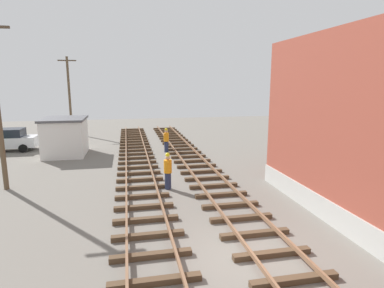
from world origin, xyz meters
name	(u,v)px	position (x,y,z in m)	size (l,w,h in m)	color
ground_plane	(249,259)	(0.00, 0.00, 0.00)	(80.00, 80.00, 0.00)	slate
track_near_building	(272,253)	(0.74, 0.00, 0.12)	(2.50, 57.51, 0.32)	#4C3826
track_centre	(153,267)	(-2.89, 0.00, 0.12)	(2.50, 57.51, 0.32)	#4C3826
control_hut	(65,136)	(-7.97, 16.22, 1.39)	(3.00, 3.80, 2.76)	silver
parked_car_white	(8,140)	(-12.67, 18.62, 0.90)	(4.20, 2.04, 1.76)	silver
utility_pole_far	(69,94)	(-9.22, 26.87, 4.16)	(1.80, 0.24, 7.93)	brown
track_worker_foreground	(168,171)	(-1.56, 6.95, 0.93)	(0.40, 0.40, 1.87)	#262D4C
track_worker_distant	(166,140)	(-0.55, 15.65, 0.93)	(0.40, 0.40, 1.87)	#262D4C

